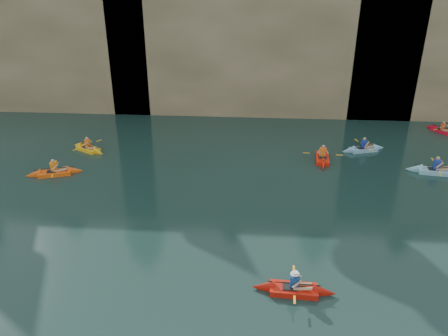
# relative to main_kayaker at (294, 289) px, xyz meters

# --- Properties ---
(ground) EXTENTS (160.00, 160.00, 0.00)m
(ground) POSITION_rel_main_kayaker_xyz_m (-3.30, -0.50, -0.16)
(ground) COLOR black
(ground) RESTS_ON ground
(cliff) EXTENTS (70.00, 16.00, 12.00)m
(cliff) POSITION_rel_main_kayaker_xyz_m (-3.30, 29.50, 5.84)
(cliff) COLOR tan
(cliff) RESTS_ON ground
(cliff_slab_center) EXTENTS (24.00, 2.40, 11.40)m
(cliff_slab_center) POSITION_rel_main_kayaker_xyz_m (-1.30, 22.10, 5.54)
(cliff_slab_center) COLOR tan
(cliff_slab_center) RESTS_ON ground
(sea_cave_west) EXTENTS (4.50, 1.00, 4.00)m
(sea_cave_west) POSITION_rel_main_kayaker_xyz_m (-21.30, 21.45, 1.84)
(sea_cave_west) COLOR black
(sea_cave_west) RESTS_ON ground
(sea_cave_center) EXTENTS (3.50, 1.00, 3.20)m
(sea_cave_center) POSITION_rel_main_kayaker_xyz_m (-7.30, 21.45, 1.44)
(sea_cave_center) COLOR black
(sea_cave_center) RESTS_ON ground
(sea_cave_east) EXTENTS (5.00, 1.00, 4.50)m
(sea_cave_east) POSITION_rel_main_kayaker_xyz_m (6.70, 21.45, 2.09)
(sea_cave_east) COLOR black
(sea_cave_east) RESTS_ON ground
(main_kayaker) EXTENTS (3.23, 2.19, 1.18)m
(main_kayaker) POSITION_rel_main_kayaker_xyz_m (0.00, 0.00, 0.00)
(main_kayaker) COLOR red
(main_kayaker) RESTS_ON ground
(kayaker_orange) EXTENTS (3.34, 2.35, 1.24)m
(kayaker_orange) POSITION_rel_main_kayaker_xyz_m (-13.39, 9.30, -0.01)
(kayaker_orange) COLOR #F6550F
(kayaker_orange) RESTS_ON ground
(kayaker_ltblue_near) EXTENTS (3.47, 2.60, 1.34)m
(kayaker_ltblue_near) POSITION_rel_main_kayaker_xyz_m (9.18, 11.19, 0.01)
(kayaker_ltblue_near) COLOR #7DBDD2
(kayaker_ltblue_near) RESTS_ON ground
(kayaker_red_far) EXTENTS (2.50, 3.52, 1.28)m
(kayaker_red_far) POSITION_rel_main_kayaker_xyz_m (2.71, 12.65, -0.00)
(kayaker_red_far) COLOR red
(kayaker_red_far) RESTS_ON ground
(kayaker_yellow) EXTENTS (2.89, 2.11, 1.20)m
(kayaker_yellow) POSITION_rel_main_kayaker_xyz_m (-12.74, 13.08, -0.01)
(kayaker_yellow) COLOR yellow
(kayaker_yellow) RESTS_ON ground
(kayaker_ltblue_mid) EXTENTS (3.21, 2.27, 1.20)m
(kayaker_ltblue_mid) POSITION_rel_main_kayaker_xyz_m (5.63, 14.37, -0.01)
(kayaker_ltblue_mid) COLOR #7CB0CF
(kayaker_ltblue_mid) RESTS_ON ground
(kayaker_extra_east) EXTENTS (2.09, 2.63, 1.05)m
(kayaker_extra_east) POSITION_rel_main_kayaker_xyz_m (12.26, 18.45, -0.03)
(kayaker_extra_east) COLOR red
(kayaker_extra_east) RESTS_ON ground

